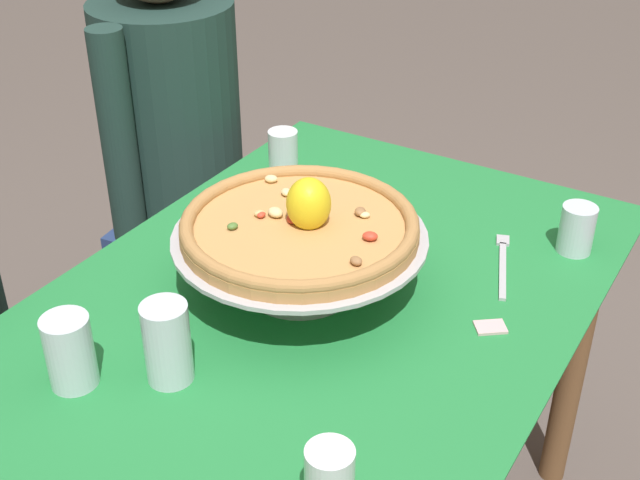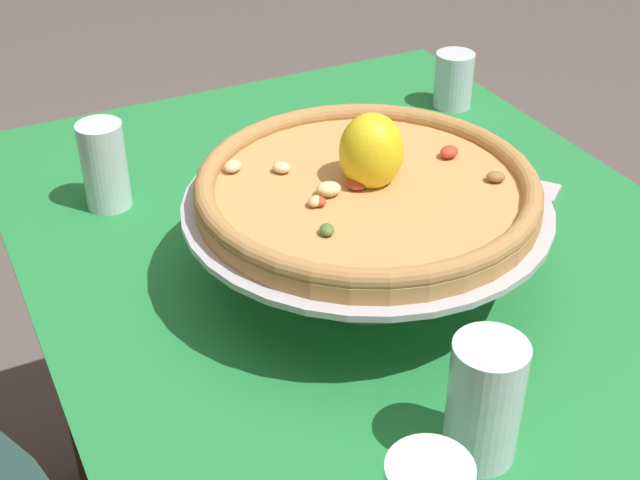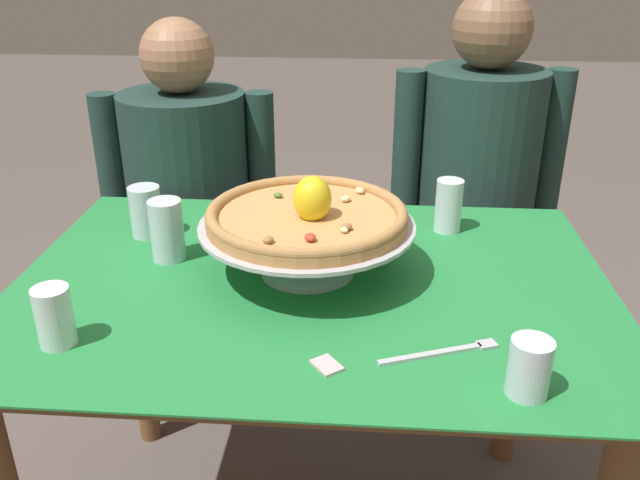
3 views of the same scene
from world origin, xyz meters
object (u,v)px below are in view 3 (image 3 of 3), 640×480
Objects in this scene: water_glass_back_right at (448,208)px; water_glass_back_left at (146,214)px; pizza_stand at (307,236)px; water_glass_front_left at (55,320)px; dinner_fork at (445,352)px; diner_left at (192,222)px; pizza at (307,214)px; sugar_packet at (327,365)px; diner_right at (473,214)px; water_glass_front_right at (529,371)px; water_glass_side_left at (167,234)px.

water_glass_back_right is 1.06× the size of water_glass_back_left.
water_glass_back_right is at bearing 37.62° from pizza_stand.
dinner_fork is (0.65, 0.02, -0.04)m from water_glass_front_left.
water_glass_front_left is at bearing -89.15° from diner_left.
pizza_stand reaches higher than dinner_fork.
sugar_packet is at bearing -79.35° from pizza.
pizza is at bearing 100.65° from sugar_packet.
diner_left reaches higher than water_glass_front_left.
diner_right reaches higher than sugar_packet.
pizza is at bearing 36.46° from water_glass_front_left.
pizza_stand is at bearing 134.78° from water_glass_front_right.
dinner_fork is at bearing -33.93° from water_glass_back_left.
sugar_packet is at bearing -47.26° from water_glass_back_left.
water_glass_front_right is 0.61m from water_glass_back_right.
water_glass_side_left is 0.14m from water_glass_back_left.
diner_left is at bearing 124.28° from pizza_stand.
sugar_packet is 0.04× the size of diner_right.
water_glass_front_left is 0.92m from diner_left.
diner_right reaches higher than dinner_fork.
water_glass_side_left is 0.11× the size of diner_right.
water_glass_back_right reaches higher than sugar_packet.
water_glass_back_left is (-0.39, 0.16, -0.03)m from pizza_stand.
diner_left reaches higher than dinner_fork.
water_glass_front_right is at bearing -31.58° from water_glass_side_left.
pizza_stand is 3.51× the size of water_glass_back_right.
water_glass_back_left reaches higher than pizza_stand.
water_glass_back_right is at bearing -27.00° from diner_left.
diner_right reaches higher than diner_left.
water_glass_back_left is at bearing 132.74° from sugar_packet.
water_glass_front_right is 0.70× the size of water_glass_side_left.
water_glass_back_left is at bearing 157.91° from pizza_stand.
diner_right is (0.44, 0.65, -0.21)m from pizza_stand.
diner_left reaches higher than sugar_packet.
water_glass_back_right reaches higher than pizza_stand.
water_glass_front_right is 0.88× the size of water_glass_front_left.
dinner_fork is (0.64, -0.43, -0.05)m from water_glass_back_left.
dinner_fork is 1.12m from diner_left.
water_glass_back_right is at bearing -107.05° from diner_right.
pizza is 4.33× the size of water_glass_front_right.
diner_left is at bearing -176.63° from diner_right.
pizza is at bearing -22.13° from water_glass_back_left.
dinner_fork is (0.56, -0.32, -0.05)m from water_glass_side_left.
water_glass_front_left is at bearing -105.95° from water_glass_side_left.
sugar_packet is at bearing -113.44° from water_glass_back_right.
pizza is 0.36m from sugar_packet.
water_glass_front_left is (-0.71, -0.53, -0.01)m from water_glass_back_right.
pizza is 3.25× the size of water_glass_back_right.
water_glass_front_left is 0.09× the size of diner_left.
dinner_fork is at bearing 139.33° from water_glass_front_right.
diner_left is (-0.03, 0.45, -0.21)m from water_glass_back_left.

